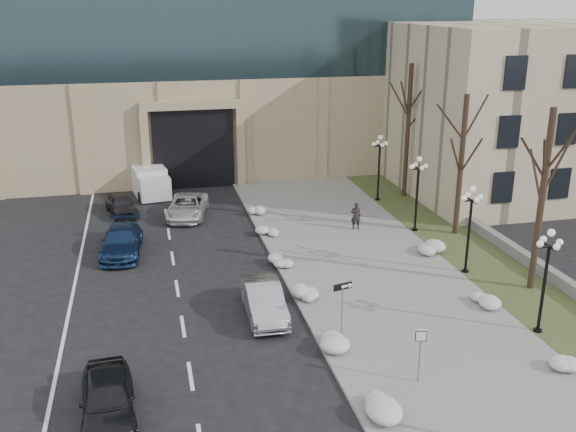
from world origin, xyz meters
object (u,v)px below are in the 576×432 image
one_way_sign (346,292)px  lamppost_b (470,218)px  car_e (122,204)px  car_c (122,241)px  pedestrian (356,216)px  keep_sign (420,345)px  lamppost_c (418,184)px  car_a (108,398)px  car_b (264,300)px  lamppost_a (546,267)px  box_truck (148,179)px  lamppost_d (379,159)px  car_d (187,206)px

one_way_sign → lamppost_b: (8.14, 4.84, 1.04)m
car_e → lamppost_b: size_ratio=0.83×
car_c → pedestrian: pedestrian is taller
keep_sign → lamppost_c: (6.61, 15.45, 1.39)m
car_a → keep_sign: bearing=-6.2°
car_a → car_c: 15.30m
car_a → car_b: car_a is taller
car_e → lamppost_a: size_ratio=0.83×
car_e → keep_sign: size_ratio=1.73×
one_way_sign → pedestrian: bearing=55.3°
one_way_sign → keep_sign: (1.53, -4.12, -0.36)m
one_way_sign → car_b: bearing=125.7°
lamppost_c → box_truck: bearing=141.4°
box_truck → lamppost_d: (15.78, -6.10, 2.10)m
car_c → one_way_sign: 15.05m
box_truck → lamppost_b: size_ratio=1.39×
lamppost_c → lamppost_b: bearing=-90.0°
car_c → pedestrian: (14.00, 0.62, 0.22)m
lamppost_d → car_e: bearing=176.4°
car_a → lamppost_b: (17.72, 8.43, 2.31)m
car_d → pedestrian: pedestrian is taller
lamppost_c → lamppost_a: bearing=-90.0°
lamppost_a → lamppost_c: size_ratio=1.00×
keep_sign → lamppost_a: 7.18m
pedestrian → lamppost_a: bearing=115.9°
car_d → lamppost_b: size_ratio=1.06×
lamppost_c → lamppost_d: 6.50m
box_truck → keep_sign: size_ratio=2.90×
car_a → car_e: bearing=86.3°
car_c → lamppost_c: size_ratio=1.09×
box_truck → lamppost_d: size_ratio=1.39×
pedestrian → lamppost_d: bearing=-110.6°
pedestrian → lamppost_b: lamppost_b is taller
car_c → car_d: car_c is taller
car_b → lamppost_d: bearing=54.8°
lamppost_a → lamppost_d: 19.50m
car_e → box_truck: size_ratio=0.60×
lamppost_d → car_d: bearing=-178.3°
lamppost_a → car_a: bearing=-173.8°
keep_sign → lamppost_a: (6.61, 2.45, 1.39)m
car_b → lamppost_a: 12.14m
car_b → one_way_sign: 4.14m
box_truck → lamppost_a: (15.78, -25.60, 2.10)m
car_d → keep_sign: keep_sign is taller
box_truck → car_d: bearing=-79.2°
lamppost_b → car_c: bearing=158.6°
keep_sign → lamppost_c: size_ratio=0.48×
car_e → car_b: bearing=-83.1°
pedestrian → one_way_sign: bearing=81.2°
car_a → lamppost_c: bearing=36.6°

